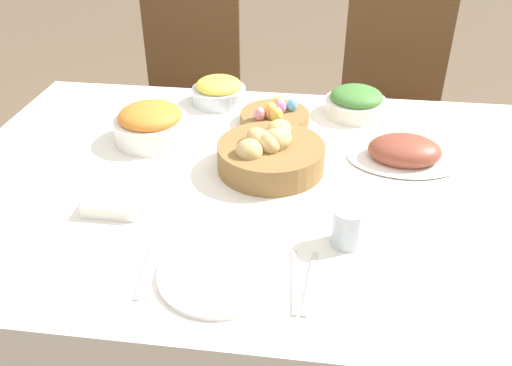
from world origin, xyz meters
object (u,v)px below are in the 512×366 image
at_px(green_salad_bowl, 356,102).
at_px(fork, 147,268).
at_px(knife, 294,281).
at_px(chair_far_right, 390,106).
at_px(spoon, 310,282).
at_px(pineapple_bowl, 219,91).
at_px(bread_basket, 270,154).
at_px(ham_platter, 404,152).
at_px(butter_dish, 113,205).
at_px(chair_far_left, 187,95).
at_px(dinner_plate, 220,273).
at_px(carrot_bowl, 151,124).
at_px(egg_basket, 275,116).
at_px(drinking_cup, 348,227).

distance_m(green_salad_bowl, fork, 0.91).
distance_m(fork, knife, 0.30).
xyz_separation_m(chair_far_right, spoon, (-0.28, -1.31, 0.19)).
xyz_separation_m(pineapple_bowl, green_salad_bowl, (0.44, -0.03, -0.00)).
distance_m(bread_basket, spoon, 0.45).
bearing_deg(ham_platter, chair_far_right, 86.38).
distance_m(bread_basket, knife, 0.44).
distance_m(fork, butter_dish, 0.23).
relative_size(chair_far_left, ham_platter, 3.41).
bearing_deg(dinner_plate, chair_far_right, 70.72).
xyz_separation_m(spoon, butter_dish, (-0.47, 0.19, 0.01)).
xyz_separation_m(fork, butter_dish, (-0.14, 0.19, 0.01)).
xyz_separation_m(carrot_bowl, green_salad_bowl, (0.59, 0.26, -0.01)).
height_order(bread_basket, carrot_bowl, bread_basket).
relative_size(chair_far_right, bread_basket, 3.66).
bearing_deg(egg_basket, ham_platter, -26.05).
height_order(carrot_bowl, green_salad_bowl, carrot_bowl).
distance_m(egg_basket, carrot_bowl, 0.37).
distance_m(carrot_bowl, pineapple_bowl, 0.32).
bearing_deg(fork, carrot_bowl, 101.15).
xyz_separation_m(pineapple_bowl, butter_dish, (-0.13, -0.64, -0.02)).
relative_size(egg_basket, pineapple_bowl, 1.20).
bearing_deg(drinking_cup, carrot_bowl, 143.75).
xyz_separation_m(chair_far_right, knife, (-0.31, -1.31, 0.19)).
bearing_deg(bread_basket, fork, -115.64).
xyz_separation_m(chair_far_right, fork, (-0.61, -1.31, 0.19)).
bearing_deg(bread_basket, butter_dish, -145.00).
bearing_deg(ham_platter, egg_basket, 153.95).
distance_m(carrot_bowl, dinner_plate, 0.62).
xyz_separation_m(chair_far_right, green_salad_bowl, (-0.17, -0.51, 0.23)).
bearing_deg(egg_basket, butter_dish, -122.72).
bearing_deg(knife, drinking_cup, 48.77).
bearing_deg(spoon, drinking_cup, 66.51).
height_order(egg_basket, butter_dish, egg_basket).
bearing_deg(ham_platter, spoon, -113.83).
bearing_deg(carrot_bowl, green_salad_bowl, 23.56).
xyz_separation_m(bread_basket, carrot_bowl, (-0.36, 0.12, 0.01)).
bearing_deg(egg_basket, chair_far_left, 125.46).
distance_m(green_salad_bowl, dinner_plate, 0.85).
relative_size(fork, drinking_cup, 2.12).
xyz_separation_m(bread_basket, pineapple_bowl, (-0.21, 0.40, -0.01)).
bearing_deg(egg_basket, spoon, -78.57).
height_order(chair_far_left, carrot_bowl, chair_far_left).
height_order(pineapple_bowl, butter_dish, pineapple_bowl).
distance_m(pineapple_bowl, fork, 0.83).
bearing_deg(knife, green_salad_bowl, 76.04).
xyz_separation_m(bread_basket, fork, (-0.20, -0.43, -0.04)).
bearing_deg(pineapple_bowl, bread_basket, -62.05).
bearing_deg(chair_far_left, spoon, -64.25).
height_order(carrot_bowl, dinner_plate, carrot_bowl).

